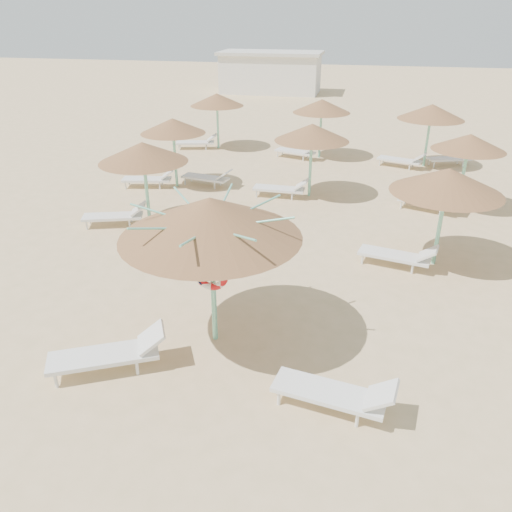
# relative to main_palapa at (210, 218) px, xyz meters

# --- Properties ---
(ground) EXTENTS (120.00, 120.00, 0.00)m
(ground) POSITION_rel_main_palapa_xyz_m (0.46, -0.07, -2.78)
(ground) COLOR #D8B484
(ground) RESTS_ON ground
(main_palapa) EXTENTS (3.57, 3.57, 3.20)m
(main_palapa) POSITION_rel_main_palapa_xyz_m (0.00, 0.00, 0.00)
(main_palapa) COLOR #7AD3B2
(main_palapa) RESTS_ON ground
(lounger_main_a) EXTENTS (2.30, 1.61, 0.81)m
(lounger_main_a) POSITION_rel_main_palapa_xyz_m (-1.66, -1.42, -2.40)
(lounger_main_a) COLOR silver
(lounger_main_a) RESTS_ON ground
(lounger_main_b) EXTENTS (2.20, 0.98, 0.77)m
(lounger_main_b) POSITION_rel_main_palapa_xyz_m (2.69, -1.59, -2.42)
(lounger_main_b) COLOR silver
(lounger_main_b) RESTS_ON ground
(palapa_field) EXTENTS (18.87, 13.86, 2.72)m
(palapa_field) POSITION_rel_main_palapa_xyz_m (2.71, 9.70, -0.47)
(palapa_field) COLOR #7AD3B2
(palapa_field) RESTS_ON ground
(service_hut) EXTENTS (8.40, 4.40, 3.25)m
(service_hut) POSITION_rel_main_palapa_xyz_m (-5.54, 34.93, -1.14)
(service_hut) COLOR silver
(service_hut) RESTS_ON ground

